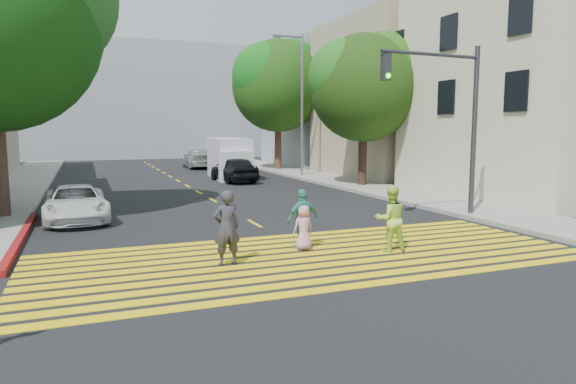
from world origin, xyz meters
TOP-DOWN VIEW (x-y plane):
  - ground at (0.00, 0.00)m, footprint 120.00×120.00m
  - sidewalk_left at (-8.50, 22.00)m, footprint 3.00×40.00m
  - sidewalk_right at (8.50, 15.00)m, footprint 3.00×60.00m
  - curb_red at (-6.90, 6.00)m, footprint 0.20×8.00m
  - crosswalk at (0.00, 1.28)m, footprint 13.40×5.30m
  - lane_line at (0.00, 22.50)m, footprint 0.12×34.40m
  - building_right_cream at (15.00, 8.00)m, footprint 10.00×10.00m
  - building_right_tan at (15.00, 19.00)m, footprint 10.00×10.00m
  - building_right_grey at (15.00, 30.00)m, footprint 10.00×10.00m
  - backdrop_block at (0.00, 48.00)m, footprint 30.00×8.00m
  - tree_right_near at (8.66, 13.94)m, footprint 7.39×7.13m
  - tree_right_far at (8.30, 25.85)m, footprint 7.84×7.46m
  - pedestrian_man at (-2.18, 1.31)m, footprint 0.66×0.46m
  - pedestrian_woman at (2.05, 1.07)m, footprint 0.93×0.79m
  - pedestrian_child at (0.03, 2.00)m, footprint 0.63×0.47m
  - pedestrian_extra at (0.06, 2.11)m, footprint 0.98×0.53m
  - white_sedan at (-5.50, 8.69)m, footprint 2.19×4.45m
  - dark_car_near at (2.98, 19.23)m, footprint 2.09×4.54m
  - silver_car at (3.17, 30.51)m, footprint 2.19×5.08m
  - dark_car_parked at (5.10, 26.35)m, footprint 1.62×4.27m
  - white_van at (3.29, 21.22)m, footprint 2.39×5.47m
  - traffic_signal at (6.44, 4.35)m, footprint 4.04×0.50m
  - street_lamp at (7.58, 20.26)m, footprint 2.02×0.25m

SIDE VIEW (x-z plane):
  - ground at x=0.00m, z-range 0.00..0.00m
  - lane_line at x=0.00m, z-range 0.00..0.01m
  - crosswalk at x=0.00m, z-range 0.00..0.01m
  - sidewalk_left at x=-8.50m, z-range 0.00..0.15m
  - sidewalk_right at x=8.50m, z-range 0.00..0.15m
  - curb_red at x=-6.90m, z-range 0.00..0.16m
  - pedestrian_child at x=0.03m, z-range 0.00..1.19m
  - white_sedan at x=-5.50m, z-range 0.00..1.21m
  - dark_car_parked at x=5.10m, z-range 0.00..1.39m
  - silver_car at x=3.17m, z-range 0.00..1.46m
  - dark_car_near at x=2.98m, z-range 0.00..1.51m
  - pedestrian_extra at x=0.06m, z-range 0.00..1.58m
  - pedestrian_woman at x=2.05m, z-range 0.00..1.68m
  - pedestrian_man at x=-2.18m, z-range 0.00..1.74m
  - white_van at x=3.29m, z-range -0.06..2.45m
  - traffic_signal at x=6.44m, z-range 0.87..6.80m
  - building_right_cream at x=15.00m, z-range 0.00..10.00m
  - building_right_tan at x=15.00m, z-range 0.00..10.00m
  - building_right_grey at x=15.00m, z-range 0.00..10.00m
  - street_lamp at x=7.58m, z-range 0.66..9.62m
  - tree_right_near at x=8.66m, z-range 1.44..9.60m
  - backdrop_block at x=0.00m, z-range 0.00..12.00m
  - tree_right_far at x=8.30m, z-range 1.71..11.43m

